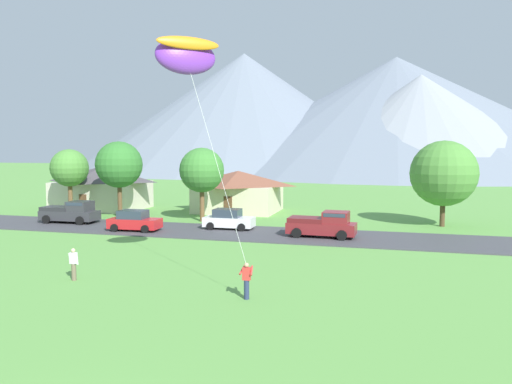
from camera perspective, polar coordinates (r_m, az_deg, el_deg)
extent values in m
cube|color=#424247|center=(38.06, 3.83, -5.11)|extent=(160.00, 7.05, 0.08)
cone|color=gray|center=(179.65, 2.55, 7.00)|extent=(101.35, 101.35, 25.89)
cone|color=slate|center=(159.51, 16.13, 8.81)|extent=(130.93, 130.93, 35.61)
cone|color=slate|center=(161.30, -1.40, 9.42)|extent=(109.50, 109.50, 38.17)
cone|color=#8E939E|center=(135.40, 18.83, 7.50)|extent=(77.06, 77.06, 26.42)
cube|color=beige|center=(52.51, -2.10, -0.77)|extent=(8.48, 7.16, 2.87)
pyramid|color=brown|center=(52.33, -2.11, 1.66)|extent=(9.16, 7.73, 1.58)
cube|color=brown|center=(49.15, -3.35, -1.68)|extent=(0.90, 0.06, 2.00)
cube|color=beige|center=(57.46, -17.76, -0.37)|extent=(9.19, 7.19, 3.13)
pyramid|color=#474247|center=(57.29, -17.82, 2.05)|extent=(9.92, 7.77, 1.72)
cube|color=brown|center=(54.53, -19.81, -1.30)|extent=(0.90, 0.06, 2.00)
cylinder|color=#4C3823|center=(45.36, 21.19, -2.24)|extent=(0.44, 0.44, 2.52)
sphere|color=#4C8938|center=(45.07, 21.33, 2.07)|extent=(5.74, 5.74, 5.74)
cylinder|color=brown|center=(49.65, -15.81, -0.89)|extent=(0.44, 0.44, 3.55)
sphere|color=#33752D|center=(49.43, -15.90, 3.14)|extent=(4.58, 4.58, 4.58)
cylinder|color=brown|center=(45.52, -6.40, -1.44)|extent=(0.44, 0.44, 3.26)
sphere|color=#3D7F33|center=(45.28, -6.44, 2.59)|extent=(4.19, 4.19, 4.19)
cylinder|color=brown|center=(52.81, -21.10, -0.75)|extent=(0.44, 0.44, 3.46)
sphere|color=#4C8938|center=(52.61, -21.21, 2.68)|extent=(3.81, 3.81, 3.81)
cube|color=red|center=(41.03, -14.14, -3.61)|extent=(4.27, 1.97, 0.80)
cube|color=#2D3847|center=(40.99, -14.35, -2.57)|extent=(2.26, 1.67, 0.68)
cylinder|color=black|center=(41.30, -11.88, -3.90)|extent=(0.65, 0.27, 0.64)
cylinder|color=black|center=(39.66, -13.00, -4.29)|extent=(0.65, 0.27, 0.64)
cylinder|color=black|center=(42.49, -15.20, -3.72)|extent=(0.65, 0.27, 0.64)
cylinder|color=black|center=(40.90, -16.41, -4.08)|extent=(0.65, 0.27, 0.64)
cube|color=white|center=(40.70, -3.20, -3.53)|extent=(4.22, 1.85, 0.80)
cube|color=#2D3847|center=(40.64, -3.41, -2.49)|extent=(2.22, 1.61, 0.68)
cylinder|color=black|center=(41.23, -1.02, -3.81)|extent=(0.64, 0.25, 0.64)
cylinder|color=black|center=(39.49, -1.73, -4.20)|extent=(0.64, 0.25, 0.64)
cylinder|color=black|center=(42.03, -4.57, -3.65)|extent=(0.64, 0.25, 0.64)
cylinder|color=black|center=(40.31, -5.43, -4.03)|extent=(0.64, 0.25, 0.64)
cube|color=maroon|center=(37.26, 7.75, -4.25)|extent=(5.29, 2.25, 0.84)
cube|color=maroon|center=(36.95, 9.44, -2.98)|extent=(1.99, 1.93, 0.90)
cube|color=#2D3847|center=(36.91, 9.45, -2.57)|extent=(1.70, 1.96, 0.28)
cube|color=maroon|center=(37.38, 6.02, -3.27)|extent=(2.79, 2.09, 0.36)
cylinder|color=black|center=(38.04, 10.54, -4.55)|extent=(0.77, 0.32, 0.76)
cylinder|color=black|center=(36.05, 10.12, -5.07)|extent=(0.77, 0.32, 0.76)
cylinder|color=black|center=(38.62, 5.52, -4.34)|extent=(0.77, 0.32, 0.76)
cylinder|color=black|center=(36.66, 4.83, -4.84)|extent=(0.77, 0.32, 0.76)
cube|color=#333338|center=(47.27, -21.18, -2.58)|extent=(5.27, 2.19, 0.84)
cube|color=#333338|center=(46.56, -20.09, -1.58)|extent=(1.97, 1.91, 0.90)
cube|color=#2D3847|center=(46.53, -20.10, -1.25)|extent=(1.68, 1.94, 0.28)
cube|color=#28282C|center=(47.86, -22.34, -1.80)|extent=(2.77, 2.06, 0.36)
cylinder|color=black|center=(47.24, -18.76, -2.87)|extent=(0.77, 0.31, 0.76)
cylinder|color=black|center=(45.53, -20.12, -3.20)|extent=(0.77, 0.31, 0.76)
cylinder|color=black|center=(49.11, -22.14, -2.68)|extent=(0.77, 0.31, 0.76)
cylinder|color=black|center=(47.47, -23.56, -2.99)|extent=(0.77, 0.31, 0.76)
cylinder|color=navy|center=(22.15, -1.13, -11.47)|extent=(0.24, 0.24, 0.88)
cube|color=red|center=(21.96, -1.13, -9.64)|extent=(0.36, 0.22, 0.58)
sphere|color=tan|center=(21.86, -1.13, -8.63)|extent=(0.21, 0.21, 0.21)
cylinder|color=red|center=(22.04, -1.64, -9.21)|extent=(0.18, 0.55, 0.37)
cylinder|color=red|center=(21.92, -0.53, -9.29)|extent=(0.18, 0.55, 0.37)
ellipsoid|color=purple|center=(23.90, -8.32, 15.60)|extent=(3.09, 2.91, 1.93)
ellipsoid|color=orange|center=(23.61, -8.02, 17.06)|extent=(2.56, 2.27, 0.67)
cylinder|color=silver|center=(22.33, -4.84, 4.02)|extent=(3.35, 1.21, 9.59)
cylinder|color=#70604C|center=(26.88, -20.75, -8.84)|extent=(0.24, 0.24, 0.88)
cube|color=white|center=(26.72, -20.80, -7.31)|extent=(0.36, 0.22, 0.58)
sphere|color=beige|center=(26.64, -20.82, -6.47)|extent=(0.21, 0.21, 0.21)
cylinder|color=white|center=(26.86, -21.18, -7.37)|extent=(0.12, 0.18, 0.59)
cylinder|color=white|center=(26.60, -20.41, -7.47)|extent=(0.12, 0.18, 0.59)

